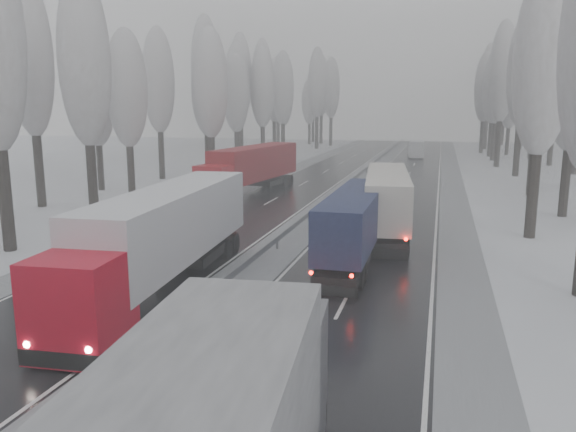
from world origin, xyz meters
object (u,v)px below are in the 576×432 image
at_px(truck_cream_box, 387,196).
at_px(truck_red_red, 251,167).
at_px(truck_red_white, 163,235).
at_px(truck_blue_box, 358,218).
at_px(box_truck_distant, 416,149).

xyz_separation_m(truck_cream_box, truck_red_red, (-13.78, 12.87, 0.23)).
bearing_deg(truck_red_white, truck_blue_box, 43.94).
xyz_separation_m(truck_red_white, truck_red_red, (-5.50, 27.82, -0.01)).
height_order(truck_blue_box, truck_red_white, truck_red_white).
height_order(truck_blue_box, truck_cream_box, truck_cream_box).
relative_size(truck_cream_box, truck_red_red, 0.91).
bearing_deg(truck_cream_box, truck_blue_box, -103.73).
bearing_deg(truck_red_white, truck_cream_box, 56.61).
relative_size(truck_blue_box, box_truck_distant, 1.94).
bearing_deg(truck_blue_box, truck_red_white, -131.69).
bearing_deg(box_truck_distant, truck_cream_box, -95.07).
height_order(truck_cream_box, truck_red_red, truck_red_red).
bearing_deg(truck_red_red, truck_blue_box, -49.85).
height_order(truck_red_white, truck_red_red, truck_red_white).
distance_m(truck_red_white, truck_red_red, 28.35).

